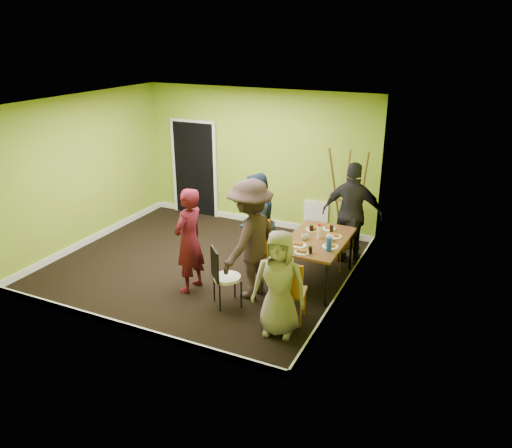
% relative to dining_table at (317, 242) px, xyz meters
% --- Properties ---
extents(ground, '(5.00, 5.00, 0.00)m').
position_rel_dining_table_xyz_m(ground, '(-1.97, -0.24, -0.70)').
color(ground, black).
rests_on(ground, ground).
extents(room_walls, '(5.04, 4.54, 2.82)m').
position_rel_dining_table_xyz_m(room_walls, '(-2.00, -0.19, 0.29)').
color(room_walls, '#89A62A').
rests_on(room_walls, ground).
extents(dining_table, '(0.90, 1.50, 0.75)m').
position_rel_dining_table_xyz_m(dining_table, '(0.00, 0.00, 0.00)').
color(dining_table, black).
rests_on(dining_table, ground).
extents(chair_left_far, '(0.43, 0.42, 0.97)m').
position_rel_dining_table_xyz_m(chair_left_far, '(-0.81, -0.02, -0.15)').
color(chair_left_far, orange).
rests_on(chair_left_far, ground).
extents(chair_left_near, '(0.56, 0.56, 1.08)m').
position_rel_dining_table_xyz_m(chair_left_near, '(-0.64, -0.54, -0.09)').
color(chair_left_near, orange).
rests_on(chair_left_near, ground).
extents(chair_back_end, '(0.49, 0.53, 0.89)m').
position_rel_dining_table_xyz_m(chair_back_end, '(0.25, 0.81, -0.06)').
color(chair_back_end, orange).
rests_on(chair_back_end, ground).
extents(chair_front_end, '(0.46, 0.46, 0.95)m').
position_rel_dining_table_xyz_m(chair_front_end, '(0.08, -1.33, -0.16)').
color(chair_front_end, orange).
rests_on(chair_front_end, ground).
extents(chair_bentwood, '(0.51, 0.51, 0.93)m').
position_rel_dining_table_xyz_m(chair_bentwood, '(-1.00, -1.30, -0.18)').
color(chair_bentwood, black).
rests_on(chair_bentwood, ground).
extents(easel, '(0.75, 0.71, 1.88)m').
position_rel_dining_table_xyz_m(easel, '(0.02, 1.63, 0.23)').
color(easel, brown).
rests_on(easel, ground).
extents(plate_near_left, '(0.23, 0.23, 0.01)m').
position_rel_dining_table_xyz_m(plate_near_left, '(-0.19, 0.34, 0.06)').
color(plate_near_left, white).
rests_on(plate_near_left, dining_table).
extents(plate_near_right, '(0.26, 0.26, 0.01)m').
position_rel_dining_table_xyz_m(plate_near_right, '(-0.18, -0.37, 0.06)').
color(plate_near_right, white).
rests_on(plate_near_right, dining_table).
extents(plate_far_back, '(0.22, 0.22, 0.01)m').
position_rel_dining_table_xyz_m(plate_far_back, '(0.05, 0.49, 0.06)').
color(plate_far_back, white).
rests_on(plate_far_back, dining_table).
extents(plate_far_front, '(0.23, 0.23, 0.01)m').
position_rel_dining_table_xyz_m(plate_far_front, '(-0.04, -0.59, 0.06)').
color(plate_far_front, white).
rests_on(plate_far_front, dining_table).
extents(plate_wall_back, '(0.25, 0.25, 0.01)m').
position_rel_dining_table_xyz_m(plate_wall_back, '(0.22, 0.21, 0.06)').
color(plate_wall_back, white).
rests_on(plate_wall_back, dining_table).
extents(plate_wall_front, '(0.25, 0.25, 0.01)m').
position_rel_dining_table_xyz_m(plate_wall_front, '(0.28, -0.21, 0.06)').
color(plate_wall_front, white).
rests_on(plate_wall_front, dining_table).
extents(thermos, '(0.06, 0.06, 0.21)m').
position_rel_dining_table_xyz_m(thermos, '(0.01, 0.05, 0.16)').
color(thermos, white).
rests_on(thermos, dining_table).
extents(blue_bottle, '(0.08, 0.08, 0.22)m').
position_rel_dining_table_xyz_m(blue_bottle, '(0.31, -0.36, 0.16)').
color(blue_bottle, '#183EB5').
rests_on(blue_bottle, dining_table).
extents(orange_bottle, '(0.04, 0.04, 0.07)m').
position_rel_dining_table_xyz_m(orange_bottle, '(-0.08, 0.26, 0.09)').
color(orange_bottle, orange).
rests_on(orange_bottle, dining_table).
extents(glass_mid, '(0.07, 0.07, 0.11)m').
position_rel_dining_table_xyz_m(glass_mid, '(-0.19, 0.27, 0.11)').
color(glass_mid, black).
rests_on(glass_mid, dining_table).
extents(glass_back, '(0.06, 0.06, 0.10)m').
position_rel_dining_table_xyz_m(glass_back, '(0.11, 0.40, 0.11)').
color(glass_back, black).
rests_on(glass_back, dining_table).
extents(glass_front, '(0.06, 0.06, 0.11)m').
position_rel_dining_table_xyz_m(glass_front, '(0.08, -0.56, 0.11)').
color(glass_front, black).
rests_on(glass_front, dining_table).
extents(cup_a, '(0.11, 0.11, 0.09)m').
position_rel_dining_table_xyz_m(cup_a, '(-0.17, -0.10, 0.10)').
color(cup_a, white).
rests_on(cup_a, dining_table).
extents(cup_b, '(0.09, 0.09, 0.08)m').
position_rel_dining_table_xyz_m(cup_b, '(0.22, 0.03, 0.10)').
color(cup_b, white).
rests_on(cup_b, dining_table).
extents(person_standing, '(0.45, 0.64, 1.67)m').
position_rel_dining_table_xyz_m(person_standing, '(-1.69, -1.08, 0.14)').
color(person_standing, '#500D1A').
rests_on(person_standing, ground).
extents(person_left_far, '(0.71, 0.87, 1.69)m').
position_rel_dining_table_xyz_m(person_left_far, '(-1.08, 0.00, 0.15)').
color(person_left_far, '#152035').
rests_on(person_left_far, ground).
extents(person_left_near, '(0.85, 1.28, 1.85)m').
position_rel_dining_table_xyz_m(person_left_near, '(-0.77, -0.84, 0.23)').
color(person_left_near, '#302120').
rests_on(person_left_near, ground).
extents(person_back_end, '(1.08, 0.51, 1.80)m').
position_rel_dining_table_xyz_m(person_back_end, '(0.30, 0.98, 0.20)').
color(person_back_end, black).
rests_on(person_back_end, ground).
extents(person_front_end, '(0.79, 0.58, 1.47)m').
position_rel_dining_table_xyz_m(person_front_end, '(0.02, -1.61, 0.04)').
color(person_front_end, gray).
rests_on(person_front_end, ground).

